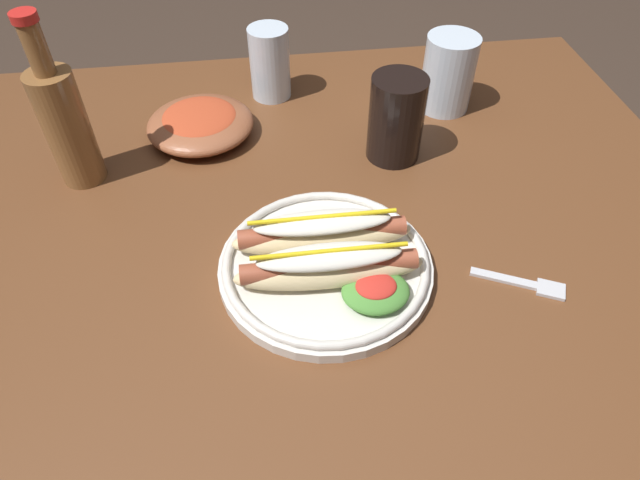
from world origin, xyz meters
TOP-DOWN VIEW (x-y plane):
  - ground_plane at (0.00, 0.00)m, footprint 8.00×8.00m
  - dining_table at (0.00, 0.00)m, footprint 1.21×0.99m
  - hot_dog_plate at (-0.00, -0.11)m, footprint 0.28×0.28m
  - fork at (0.25, -0.16)m, footprint 0.12×0.07m
  - soda_cup at (0.15, 0.13)m, footprint 0.09×0.09m
  - water_cup at (0.27, 0.26)m, footprint 0.09×0.09m
  - extra_cup at (-0.04, 0.34)m, footprint 0.07×0.07m
  - glass_bottle at (-0.35, 0.14)m, footprint 0.07×0.07m
  - side_bowl at (-0.17, 0.23)m, footprint 0.18×0.18m

SIDE VIEW (x-z plane):
  - ground_plane at x=0.00m, z-range 0.00..0.00m
  - dining_table at x=0.00m, z-range 0.27..1.01m
  - fork at x=0.25m, z-range 0.74..0.74m
  - side_bowl at x=-0.17m, z-range 0.74..0.79m
  - hot_dog_plate at x=0.00m, z-range 0.73..0.80m
  - extra_cup at x=-0.04m, z-range 0.74..0.87m
  - water_cup at x=0.27m, z-range 0.74..0.87m
  - soda_cup at x=0.15m, z-range 0.74..0.88m
  - glass_bottle at x=-0.35m, z-range 0.71..0.97m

